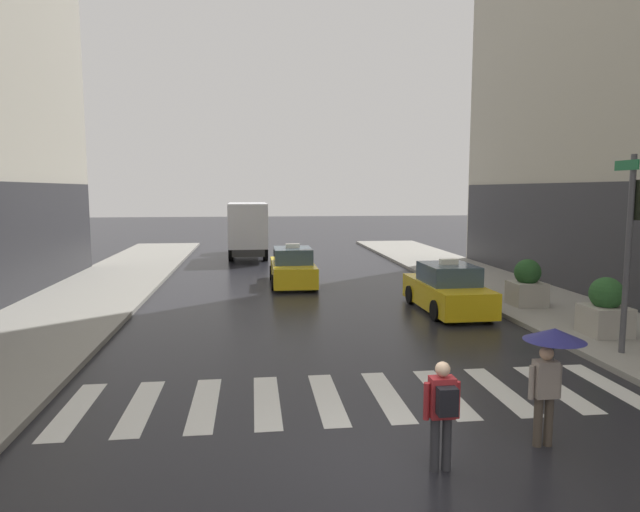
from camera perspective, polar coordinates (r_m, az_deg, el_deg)
ground_plane at (r=8.79m, az=7.77°, el=-21.14°), size 160.00×160.00×0.00m
crosswalk_markings at (r=11.46m, az=3.84°, el=-14.23°), size 11.30×2.80×0.01m
traffic_light_pole at (r=15.24m, az=29.50°, el=2.70°), size 0.44×0.84×4.80m
taxi_lead at (r=19.43m, az=12.92°, el=-3.43°), size 1.98×4.56×1.80m
taxi_second at (r=24.23m, az=-2.82°, el=-1.26°), size 1.95×4.55×1.80m
box_truck at (r=34.01m, az=-7.42°, el=2.92°), size 2.34×7.56×3.35m
pedestrian_with_umbrella at (r=9.67m, az=22.63°, el=-9.31°), size 0.96×0.96×1.94m
pedestrian_with_backpack at (r=8.52m, az=12.46°, el=-14.98°), size 0.55×0.43×1.65m
planter_near_corner at (r=17.17m, az=27.24°, el=-4.84°), size 1.10×1.10×1.60m
planter_mid_block at (r=20.49m, az=20.48°, el=-2.74°), size 1.10×1.10×1.60m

